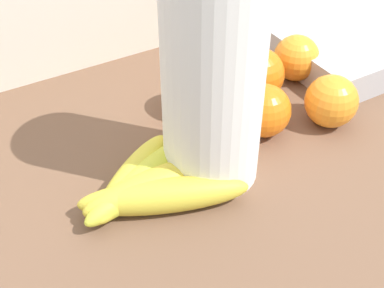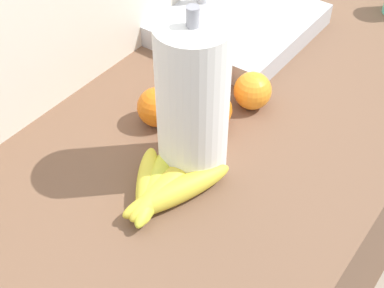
{
  "view_description": "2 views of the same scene",
  "coord_description": "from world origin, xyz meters",
  "px_view_note": "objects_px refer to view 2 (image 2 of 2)",
  "views": [
    {
      "loc": [
        -0.53,
        -0.42,
        1.36
      ],
      "look_at": [
        -0.27,
        0.01,
        0.94
      ],
      "focal_mm": 50.2,
      "sensor_mm": 36.0,
      "label": 1
    },
    {
      "loc": [
        -0.78,
        -0.39,
        1.57
      ],
      "look_at": [
        -0.28,
        -0.02,
        0.98
      ],
      "focal_mm": 50.32,
      "sensor_mm": 36.0,
      "label": 2
    }
  ],
  "objects_px": {
    "orange_far_right": "(213,110)",
    "sink_basin": "(238,24)",
    "paper_towel_roll": "(193,102)",
    "orange_front": "(213,62)",
    "orange_center": "(254,91)",
    "banana_bunch": "(164,185)",
    "orange_back_left": "(194,83)",
    "orange_right": "(157,107)"
  },
  "relations": [
    {
      "from": "orange_far_right",
      "to": "sink_basin",
      "type": "distance_m",
      "value": 0.32
    },
    {
      "from": "orange_far_right",
      "to": "paper_towel_roll",
      "type": "relative_size",
      "value": 0.24
    },
    {
      "from": "orange_back_left",
      "to": "paper_towel_roll",
      "type": "xyz_separation_m",
      "value": [
        -0.14,
        -0.1,
        0.1
      ]
    },
    {
      "from": "banana_bunch",
      "to": "orange_center",
      "type": "relative_size",
      "value": 2.92
    },
    {
      "from": "paper_towel_roll",
      "to": "banana_bunch",
      "type": "bearing_deg",
      "value": -177.0
    },
    {
      "from": "orange_center",
      "to": "orange_front",
      "type": "bearing_deg",
      "value": 74.47
    },
    {
      "from": "orange_back_left",
      "to": "paper_towel_roll",
      "type": "distance_m",
      "value": 0.2
    },
    {
      "from": "banana_bunch",
      "to": "orange_front",
      "type": "distance_m",
      "value": 0.33
    },
    {
      "from": "orange_back_left",
      "to": "orange_front",
      "type": "distance_m",
      "value": 0.08
    },
    {
      "from": "orange_front",
      "to": "paper_towel_roll",
      "type": "distance_m",
      "value": 0.27
    },
    {
      "from": "orange_center",
      "to": "sink_basin",
      "type": "relative_size",
      "value": 0.22
    },
    {
      "from": "banana_bunch",
      "to": "orange_back_left",
      "type": "height_order",
      "value": "orange_back_left"
    },
    {
      "from": "orange_right",
      "to": "paper_towel_roll",
      "type": "xyz_separation_m",
      "value": [
        -0.05,
        -0.12,
        0.1
      ]
    },
    {
      "from": "orange_far_right",
      "to": "sink_basin",
      "type": "bearing_deg",
      "value": 24.36
    },
    {
      "from": "paper_towel_roll",
      "to": "orange_right",
      "type": "bearing_deg",
      "value": 68.09
    },
    {
      "from": "paper_towel_roll",
      "to": "sink_basin",
      "type": "bearing_deg",
      "value": 22.29
    },
    {
      "from": "orange_back_left",
      "to": "sink_basin",
      "type": "bearing_deg",
      "value": 13.23
    },
    {
      "from": "banana_bunch",
      "to": "orange_back_left",
      "type": "xyz_separation_m",
      "value": [
        0.23,
        0.11,
        0.02
      ]
    },
    {
      "from": "orange_far_right",
      "to": "orange_back_left",
      "type": "xyz_separation_m",
      "value": [
        0.04,
        0.07,
        0.0
      ]
    },
    {
      "from": "orange_center",
      "to": "orange_back_left",
      "type": "relative_size",
      "value": 0.92
    },
    {
      "from": "orange_center",
      "to": "orange_back_left",
      "type": "bearing_deg",
      "value": 115.78
    },
    {
      "from": "banana_bunch",
      "to": "orange_back_left",
      "type": "bearing_deg",
      "value": 25.3
    },
    {
      "from": "paper_towel_roll",
      "to": "orange_back_left",
      "type": "bearing_deg",
      "value": 35.74
    },
    {
      "from": "orange_far_right",
      "to": "orange_back_left",
      "type": "bearing_deg",
      "value": 60.97
    },
    {
      "from": "orange_front",
      "to": "paper_towel_roll",
      "type": "bearing_deg",
      "value": -152.86
    },
    {
      "from": "orange_front",
      "to": "orange_back_left",
      "type": "bearing_deg",
      "value": -170.91
    },
    {
      "from": "orange_center",
      "to": "orange_right",
      "type": "xyz_separation_m",
      "value": [
        -0.15,
        0.12,
        0.0
      ]
    },
    {
      "from": "banana_bunch",
      "to": "sink_basin",
      "type": "bearing_deg",
      "value": 19.16
    },
    {
      "from": "orange_front",
      "to": "orange_far_right",
      "type": "bearing_deg",
      "value": -145.11
    },
    {
      "from": "orange_back_left",
      "to": "paper_towel_roll",
      "type": "bearing_deg",
      "value": -144.26
    },
    {
      "from": "banana_bunch",
      "to": "orange_front",
      "type": "bearing_deg",
      "value": 21.22
    },
    {
      "from": "banana_bunch",
      "to": "orange_far_right",
      "type": "bearing_deg",
      "value": 10.26
    },
    {
      "from": "orange_front",
      "to": "paper_towel_roll",
      "type": "xyz_separation_m",
      "value": [
        -0.23,
        -0.12,
        0.1
      ]
    },
    {
      "from": "orange_right",
      "to": "sink_basin",
      "type": "height_order",
      "value": "sink_basin"
    },
    {
      "from": "orange_right",
      "to": "sink_basin",
      "type": "xyz_separation_m",
      "value": [
        0.35,
        0.05,
        -0.01
      ]
    },
    {
      "from": "paper_towel_roll",
      "to": "orange_center",
      "type": "bearing_deg",
      "value": -0.76
    },
    {
      "from": "banana_bunch",
      "to": "orange_far_right",
      "type": "relative_size",
      "value": 2.96
    },
    {
      "from": "orange_right",
      "to": "paper_towel_roll",
      "type": "relative_size",
      "value": 0.25
    },
    {
      "from": "orange_front",
      "to": "orange_right",
      "type": "bearing_deg",
      "value": 179.99
    },
    {
      "from": "orange_center",
      "to": "orange_far_right",
      "type": "xyz_separation_m",
      "value": [
        -0.09,
        0.03,
        -0.0
      ]
    },
    {
      "from": "orange_right",
      "to": "orange_far_right",
      "type": "bearing_deg",
      "value": -57.56
    },
    {
      "from": "orange_far_right",
      "to": "banana_bunch",
      "type": "bearing_deg",
      "value": -169.74
    }
  ]
}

